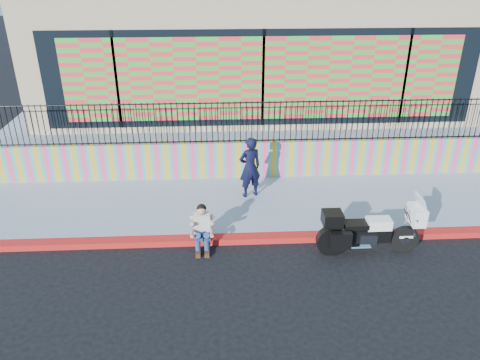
{
  "coord_description": "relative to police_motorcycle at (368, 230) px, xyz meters",
  "views": [
    {
      "loc": [
        -1.37,
        -9.28,
        6.16
      ],
      "look_at": [
        -0.82,
        1.2,
        1.03
      ],
      "focal_mm": 35.0,
      "sensor_mm": 36.0,
      "label": 1
    }
  ],
  "objects": [
    {
      "name": "elevated_platform",
      "position": [
        -1.94,
        8.93,
        0.03
      ],
      "size": [
        16.0,
        10.0,
        1.25
      ],
      "primitive_type": "cube",
      "color": "gray",
      "rests_on": "ground"
    },
    {
      "name": "police_motorcycle",
      "position": [
        0.0,
        0.0,
        0.0
      ],
      "size": [
        2.3,
        0.76,
        1.43
      ],
      "color": "black",
      "rests_on": "ground"
    },
    {
      "name": "mural_wall",
      "position": [
        -1.94,
        3.83,
        0.1
      ],
      "size": [
        16.0,
        0.2,
        1.1
      ],
      "primitive_type": "cube",
      "color": "#FF437E",
      "rests_on": "sidewalk"
    },
    {
      "name": "seated_man",
      "position": [
        -3.7,
        0.34,
        -0.15
      ],
      "size": [
        0.54,
        0.71,
        1.06
      ],
      "color": "navy",
      "rests_on": "ground"
    },
    {
      "name": "sidewalk",
      "position": [
        -1.94,
        2.23,
        -0.52
      ],
      "size": [
        16.0,
        3.0,
        0.15
      ],
      "primitive_type": "cube",
      "color": "gray",
      "rests_on": "ground"
    },
    {
      "name": "police_officer",
      "position": [
        -2.45,
        2.62,
        0.4
      ],
      "size": [
        0.72,
        0.59,
        1.69
      ],
      "primitive_type": "imported",
      "rotation": [
        0.0,
        0.0,
        3.48
      ],
      "color": "black",
      "rests_on": "sidewalk"
    },
    {
      "name": "metal_fence",
      "position": [
        -1.94,
        3.83,
        1.25
      ],
      "size": [
        15.8,
        0.04,
        1.2
      ],
      "primitive_type": null,
      "color": "black",
      "rests_on": "mural_wall"
    },
    {
      "name": "storefront_building",
      "position": [
        -1.94,
        8.71,
        2.65
      ],
      "size": [
        14.0,
        8.06,
        4.0
      ],
      "color": "tan",
      "rests_on": "elevated_platform"
    },
    {
      "name": "red_curb",
      "position": [
        -1.94,
        0.58,
        -0.52
      ],
      "size": [
        16.0,
        0.3,
        0.15
      ],
      "primitive_type": "cube",
      "color": "red",
      "rests_on": "ground"
    },
    {
      "name": "ground",
      "position": [
        -1.94,
        0.58,
        -0.6
      ],
      "size": [
        90.0,
        90.0,
        0.0
      ],
      "primitive_type": "plane",
      "color": "black",
      "rests_on": "ground"
    }
  ]
}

